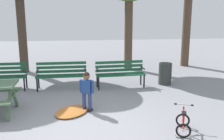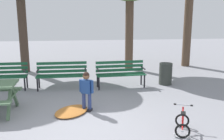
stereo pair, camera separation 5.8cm
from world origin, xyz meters
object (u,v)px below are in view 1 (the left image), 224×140
at_px(kids_bicycle, 183,123).
at_px(trash_bin, 165,74).
at_px(park_bench_far_left, 1,74).
at_px(park_bench_right, 120,72).
at_px(child_standing, 87,88).
at_px(park_bench_left, 62,73).

relative_size(kids_bicycle, trash_bin, 0.86).
height_order(park_bench_far_left, park_bench_right, same).
distance_m(child_standing, trash_bin, 3.49).
bearing_deg(park_bench_right, trash_bin, 4.53).
distance_m(park_bench_left, trash_bin, 3.48).
bearing_deg(trash_bin, park_bench_right, -175.47).
xyz_separation_m(park_bench_left, kids_bicycle, (2.65, -3.53, -0.31)).
xyz_separation_m(child_standing, kids_bicycle, (1.91, -1.45, -0.38)).
distance_m(park_bench_left, child_standing, 2.21).
distance_m(park_bench_far_left, kids_bicycle, 5.82).
bearing_deg(park_bench_far_left, kids_bicycle, -38.51).
xyz_separation_m(park_bench_far_left, trash_bin, (5.37, -0.01, -0.14)).
height_order(park_bench_left, kids_bicycle, park_bench_left).
distance_m(kids_bicycle, trash_bin, 3.70).
bearing_deg(park_bench_far_left, park_bench_left, -2.54).
distance_m(park_bench_left, park_bench_right, 1.90).
relative_size(child_standing, trash_bin, 1.37).
xyz_separation_m(kids_bicycle, trash_bin, (0.83, 3.61, 0.17)).
bearing_deg(kids_bicycle, park_bench_left, 126.84).
bearing_deg(park_bench_right, kids_bicycle, -77.81).
height_order(park_bench_left, park_bench_right, same).
xyz_separation_m(park_bench_right, child_standing, (-1.16, -2.03, 0.07)).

